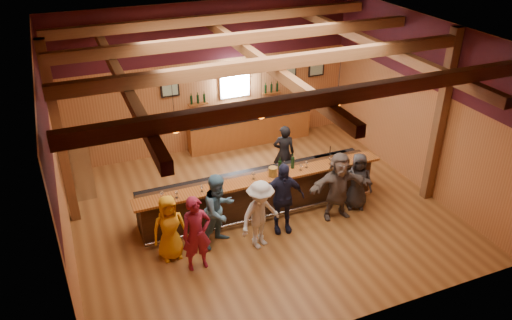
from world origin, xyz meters
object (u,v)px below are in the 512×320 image
object	(u,v)px
customer_denim	(219,210)
customer_dark	(358,181)
bottle_a	(280,166)
customer_redvest	(196,234)
stainless_fridge	(77,165)
bartender	(284,153)
back_bar_cabinet	(250,130)
customer_navy	(282,198)
customer_white	(260,215)
customer_brown	(338,186)
ice_bucket	(273,172)
bar_counter	(259,191)
customer_orange	(169,228)

from	to	relation	value
customer_denim	customer_dark	xyz separation A→B (m)	(3.69, 0.08, -0.13)
customer_denim	bottle_a	distance (m)	2.01
customer_redvest	customer_dark	size ratio (longest dim) A/B	1.15
stainless_fridge	bartender	xyz separation A→B (m)	(5.34, -1.32, -0.08)
back_bar_cabinet	customer_denim	bearing A→B (deg)	-119.45
customer_redvest	bartender	size ratio (longest dim) A/B	1.07
stainless_fridge	customer_redvest	bearing A→B (deg)	-62.80
customer_dark	customer_navy	bearing A→B (deg)	-151.68
customer_denim	customer_white	xyz separation A→B (m)	(0.81, -0.46, -0.05)
back_bar_cabinet	customer_white	xyz separation A→B (m)	(-1.73, -4.96, 0.37)
customer_redvest	bottle_a	bearing A→B (deg)	27.08
customer_redvest	customer_denim	distance (m)	0.94
bartender	customer_dark	bearing A→B (deg)	138.93
customer_denim	bottle_a	xyz separation A→B (m)	(1.83, 0.75, 0.36)
customer_brown	bottle_a	world-z (taller)	customer_brown
customer_navy	ice_bucket	xyz separation A→B (m)	(0.07, 0.69, 0.33)
customer_redvest	customer_navy	distance (m)	2.28
customer_brown	bartender	bearing A→B (deg)	107.23
bar_counter	ice_bucket	bearing A→B (deg)	-56.25
back_bar_cabinet	ice_bucket	distance (m)	4.09
back_bar_cabinet	bottle_a	xyz separation A→B (m)	(-0.70, -3.75, 0.78)
back_bar_cabinet	stainless_fridge	world-z (taller)	stainless_fridge
customer_navy	ice_bucket	distance (m)	0.77
customer_white	customer_brown	xyz separation A→B (m)	(2.20, 0.35, 0.04)
bar_counter	customer_navy	xyz separation A→B (m)	(0.16, -1.02, 0.38)
customer_denim	bartender	bearing A→B (deg)	12.83
customer_redvest	bottle_a	size ratio (longest dim) A/B	4.78
bottle_a	back_bar_cabinet	bearing A→B (deg)	79.36
customer_redvest	customer_orange	bearing A→B (deg)	127.77
customer_denim	ice_bucket	xyz separation A→B (m)	(1.58, 0.59, 0.33)
bar_counter	stainless_fridge	bearing A→B (deg)	149.24
back_bar_cabinet	bottle_a	size ratio (longest dim) A/B	10.98
customer_dark	bottle_a	world-z (taller)	customer_dark
bar_counter	bartender	distance (m)	1.69
stainless_fridge	customer_redvest	size ratio (longest dim) A/B	1.03
back_bar_cabinet	customer_dark	world-z (taller)	customer_dark
customer_white	bar_counter	bearing A→B (deg)	47.55
customer_dark	bartender	bearing A→B (deg)	142.95
ice_bucket	bartender	bearing A→B (deg)	55.80
stainless_fridge	customer_denim	xyz separation A→B (m)	(2.76, -3.38, -0.01)
bar_counter	customer_dark	bearing A→B (deg)	-19.92
back_bar_cabinet	bartender	distance (m)	2.46
bartender	ice_bucket	distance (m)	1.82
customer_orange	customer_dark	size ratio (longest dim) A/B	1.02
customer_white	bottle_a	world-z (taller)	customer_white
bartender	ice_bucket	xyz separation A→B (m)	(-1.00, -1.47, 0.41)
back_bar_cabinet	stainless_fridge	distance (m)	5.43
bottle_a	customer_denim	bearing A→B (deg)	-157.86
back_bar_cabinet	customer_orange	xyz separation A→B (m)	(-3.70, -4.56, 0.30)
customer_redvest	bottle_a	distance (m)	2.91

